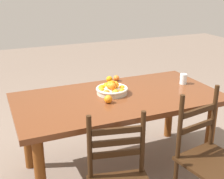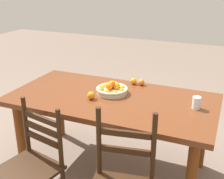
% 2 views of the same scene
% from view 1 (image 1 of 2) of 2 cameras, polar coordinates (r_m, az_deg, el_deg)
% --- Properties ---
extents(ground_plane, '(12.00, 12.00, 0.00)m').
position_cam_1_polar(ground_plane, '(3.10, 1.15, -14.39)').
color(ground_plane, '#756356').
extents(dining_table, '(1.88, 0.96, 0.76)m').
position_cam_1_polar(dining_table, '(2.78, 1.24, -3.10)').
color(dining_table, brown).
rests_on(dining_table, ground).
extents(chair_by_cabinet, '(0.50, 0.50, 0.98)m').
position_cam_1_polar(chair_by_cabinet, '(2.49, 17.85, -12.52)').
color(chair_by_cabinet, black).
rests_on(chair_by_cabinet, ground).
extents(fruit_bowl, '(0.30, 0.30, 0.13)m').
position_cam_1_polar(fruit_bowl, '(2.79, -0.03, 0.05)').
color(fruit_bowl, beige).
rests_on(fruit_bowl, dining_table).
extents(orange_loose_0, '(0.06, 0.06, 0.06)m').
position_cam_1_polar(orange_loose_0, '(3.14, 0.84, 2.17)').
color(orange_loose_0, orange).
rests_on(orange_loose_0, dining_table).
extents(orange_loose_1, '(0.07, 0.07, 0.07)m').
position_cam_1_polar(orange_loose_1, '(2.58, -0.73, -1.84)').
color(orange_loose_1, orange).
rests_on(orange_loose_1, dining_table).
extents(orange_loose_2, '(0.06, 0.06, 0.06)m').
position_cam_1_polar(orange_loose_2, '(3.10, -0.49, 1.97)').
color(orange_loose_2, orange).
rests_on(orange_loose_2, dining_table).
extents(drinking_glass, '(0.07, 0.07, 0.10)m').
position_cam_1_polar(drinking_glass, '(3.13, 13.38, 1.96)').
color(drinking_glass, silver).
rests_on(drinking_glass, dining_table).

